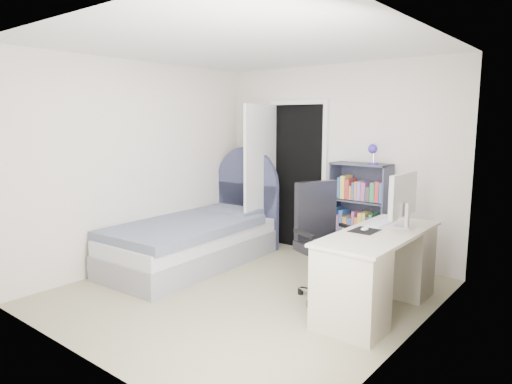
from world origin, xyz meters
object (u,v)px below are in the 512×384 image
Objects in this scene: desk at (379,267)px; office_chair at (323,235)px; nightstand at (240,213)px; floor_lamp at (249,210)px; bookcase at (360,219)px; bed at (197,238)px.

office_chair is (-0.59, -0.03, 0.22)m from desk.
nightstand is 0.52× the size of office_chair.
bookcase is at bearing 4.76° from floor_lamp.
nightstand is at bearing 157.19° from desk.
floor_lamp is (0.00, 1.03, 0.19)m from bed.
floor_lamp is at bearing 150.70° from office_chair.
bed is 2.01× the size of office_chair.
office_chair reaches higher than nightstand.
bookcase is 1.29× the size of office_chair.
nightstand is (-0.32, 1.19, 0.08)m from bed.
office_chair is at bearing 0.55° from bed.
floor_lamp is at bearing 157.67° from desk.
bookcase reaches higher than floor_lamp.
floor_lamp is at bearing 89.85° from bed.
bed is at bearing -90.15° from floor_lamp.
bookcase is 1.17m from office_chair.
desk reaches higher than office_chair.
floor_lamp is 2.60m from desk.
nightstand is 0.39× the size of desk.
bookcase reaches higher than office_chair.
office_chair is at bearing -29.30° from floor_lamp.
desk is (2.72, -1.15, 0.02)m from nightstand.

